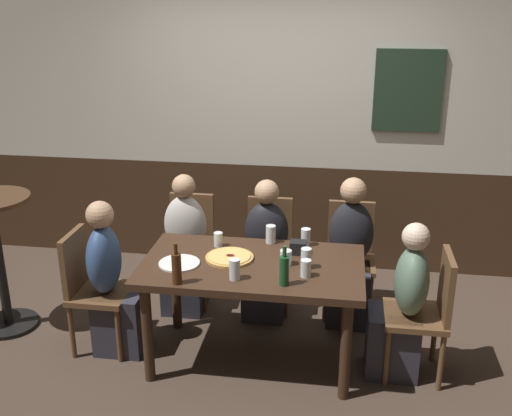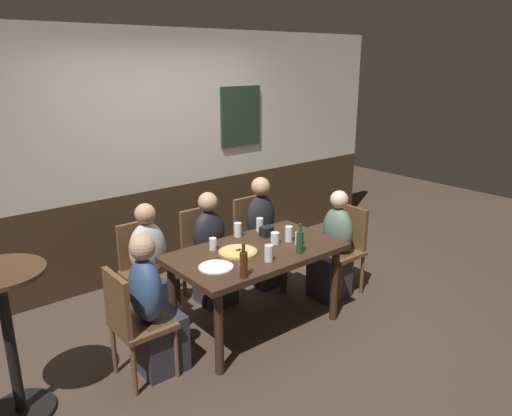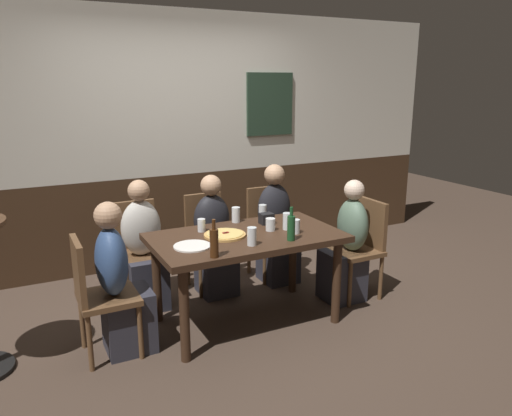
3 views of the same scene
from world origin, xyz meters
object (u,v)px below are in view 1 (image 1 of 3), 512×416
object	(u,v)px
chair_head_east	(427,308)
pizza	(230,257)
chair_left_far	(190,242)
tumbler_short	(286,258)
person_head_east	(401,312)
pint_glass_amber	(271,235)
beer_bottle_brown	(177,268)
chair_mid_far	(268,247)
person_mid_far	(266,259)
pint_glass_stout	(235,271)
plate_white_large	(179,263)
dining_table	(252,275)
highball_clear	(218,240)
chair_right_far	(350,251)
person_head_west	(113,289)
beer_glass_tall	(306,238)
beer_bottle_green	(284,270)
chair_head_west	(91,284)
pint_glass_pale	(306,269)
condiment_caddy	(298,247)
tumbler_water	(306,260)
person_right_far	(349,262)
person_left_far	(185,254)

from	to	relation	value
chair_head_east	pizza	xyz separation A→B (m)	(-1.32, 0.04, 0.26)
chair_left_far	tumbler_short	bearing A→B (deg)	-43.46
person_head_east	tumbler_short	xyz separation A→B (m)	(-0.77, 0.01, 0.34)
pint_glass_amber	beer_bottle_brown	world-z (taller)	beer_bottle_brown
chair_mid_far	tumbler_short	distance (m)	0.90
person_mid_far	pint_glass_stout	distance (m)	0.98
pint_glass_amber	plate_white_large	distance (m)	0.71
dining_table	highball_clear	xyz separation A→B (m)	(-0.28, 0.24, 0.14)
person_mid_far	tumbler_short	world-z (taller)	person_mid_far
chair_left_far	pint_glass_amber	size ratio (longest dim) A/B	6.77
chair_right_far	person_head_west	xyz separation A→B (m)	(-1.64, -0.83, -0.03)
chair_right_far	beer_glass_tall	distance (m)	0.66
beer_bottle_brown	pizza	bearing A→B (deg)	57.86
dining_table	pizza	world-z (taller)	pizza
person_mid_far	beer_bottle_green	xyz separation A→B (m)	(0.24, -0.95, 0.38)
chair_head_west	pint_glass_pale	world-z (taller)	chair_head_west
beer_bottle_brown	condiment_caddy	distance (m)	0.90
person_head_west	beer_bottle_brown	size ratio (longest dim) A/B	4.18
pint_glass_stout	pint_glass_pale	size ratio (longest dim) A/B	1.20
tumbler_water	pint_glass_amber	bearing A→B (deg)	126.23
pizza	pint_glass_pale	xyz separation A→B (m)	(0.53, -0.19, 0.04)
dining_table	chair_mid_far	bearing A→B (deg)	90.00
person_head_east	beer_glass_tall	bearing A→B (deg)	152.36
highball_clear	condiment_caddy	xyz separation A→B (m)	(0.57, -0.04, -0.00)
person_right_far	person_mid_far	size ratio (longest dim) A/B	1.04
person_mid_far	tumbler_water	xyz separation A→B (m)	(0.36, -0.69, 0.34)
chair_mid_far	pint_glass_pale	size ratio (longest dim) A/B	7.79
chair_right_far	chair_left_far	world-z (taller)	same
tumbler_short	chair_head_west	bearing A→B (deg)	-179.59
person_left_far	tumbler_water	xyz separation A→B (m)	(1.00, -0.69, 0.34)
chair_head_east	chair_right_far	bearing A→B (deg)	121.14
highball_clear	pint_glass_pale	world-z (taller)	pint_glass_pale
chair_left_far	tumbler_short	world-z (taller)	chair_left_far
chair_left_far	plate_white_large	xyz separation A→B (m)	(0.17, -0.92, 0.25)
chair_head_west	condiment_caddy	bearing A→B (deg)	7.85
beer_bottle_brown	pint_glass_stout	bearing A→B (deg)	17.84
plate_white_large	chair_mid_far	bearing A→B (deg)	62.68
chair_head_east	plate_white_large	size ratio (longest dim) A/B	3.23
tumbler_water	chair_right_far	bearing A→B (deg)	71.14
person_mid_far	condiment_caddy	size ratio (longest dim) A/B	9.95
chair_head_east	plate_white_large	distance (m)	1.65
chair_mid_far	beer_bottle_green	distance (m)	1.19
chair_right_far	chair_mid_far	world-z (taller)	same
pint_glass_amber	chair_right_far	bearing A→B (deg)	39.84
beer_bottle_green	chair_right_far	bearing A→B (deg)	69.87
chair_head_west	tumbler_water	size ratio (longest dim) A/B	6.41
chair_head_west	beer_bottle_brown	size ratio (longest dim) A/B	3.29
chair_left_far	person_head_east	distance (m)	1.84
pint_glass_stout	condiment_caddy	bearing A→B (deg)	51.19
chair_head_west	person_left_far	distance (m)	0.84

